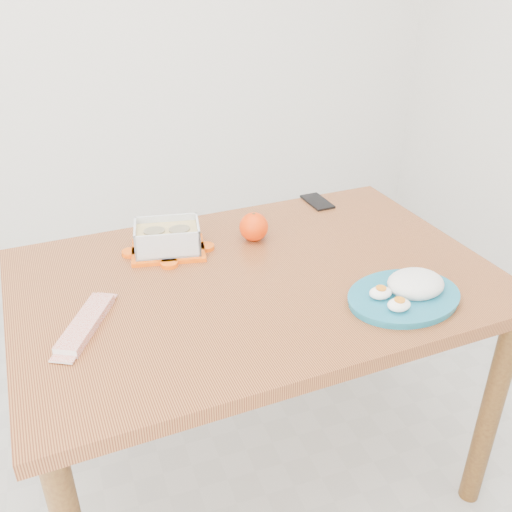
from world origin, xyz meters
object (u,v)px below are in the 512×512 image
object	(u,v)px
dining_table	(256,303)
rice_plate	(408,290)
orange_fruit	(254,227)
food_container	(168,238)
smartphone	(317,202)

from	to	relation	value
dining_table	rice_plate	distance (m)	0.42
orange_fruit	food_container	bearing A→B (deg)	177.20
food_container	smartphone	xyz separation A→B (m)	(0.56, 0.18, -0.04)
food_container	smartphone	world-z (taller)	food_container
dining_table	orange_fruit	world-z (taller)	orange_fruit
rice_plate	smartphone	size ratio (longest dim) A/B	2.49
orange_fruit	smartphone	distance (m)	0.36
rice_plate	dining_table	bearing A→B (deg)	135.10
orange_fruit	dining_table	bearing A→B (deg)	-107.98
dining_table	food_container	distance (m)	0.32
food_container	rice_plate	size ratio (longest dim) A/B	0.70
dining_table	orange_fruit	bearing A→B (deg)	68.84
dining_table	rice_plate	world-z (taller)	rice_plate
food_container	rice_plate	distance (m)	0.69
dining_table	rice_plate	xyz separation A→B (m)	(0.32, -0.24, 0.12)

